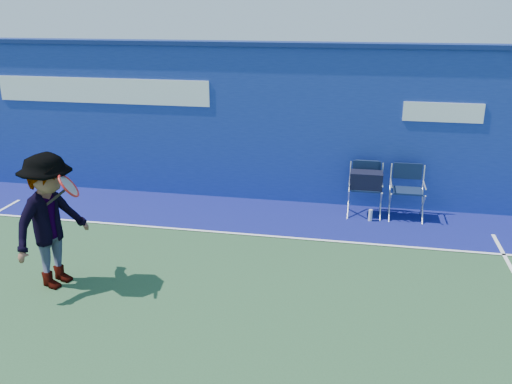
% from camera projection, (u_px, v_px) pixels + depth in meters
% --- Properties ---
extents(ground, '(80.00, 80.00, 0.00)m').
position_uv_depth(ground, '(160.00, 340.00, 6.36)').
color(ground, '#26482A').
rests_on(ground, ground).
extents(stadium_wall, '(24.00, 0.50, 3.08)m').
position_uv_depth(stadium_wall, '(249.00, 122.00, 10.68)').
color(stadium_wall, navy).
rests_on(stadium_wall, ground).
extents(out_of_bounds_strip, '(24.00, 1.80, 0.01)m').
position_uv_depth(out_of_bounds_strip, '(238.00, 214.00, 10.17)').
color(out_of_bounds_strip, navy).
rests_on(out_of_bounds_strip, ground).
extents(court_lines, '(24.00, 12.00, 0.01)m').
position_uv_depth(court_lines, '(177.00, 312.00, 6.92)').
color(court_lines, white).
rests_on(court_lines, out_of_bounds_strip).
extents(directors_chair_left, '(0.59, 0.54, 0.99)m').
position_uv_depth(directors_chair_left, '(365.00, 194.00, 10.01)').
color(directors_chair_left, silver).
rests_on(directors_chair_left, ground).
extents(directors_chair_right, '(0.59, 0.53, 0.98)m').
position_uv_depth(directors_chair_right, '(406.00, 202.00, 9.91)').
color(directors_chair_right, silver).
rests_on(directors_chair_right, ground).
extents(water_bottle, '(0.07, 0.07, 0.22)m').
position_uv_depth(water_bottle, '(370.00, 215.00, 9.83)').
color(water_bottle, silver).
rests_on(water_bottle, ground).
extents(tennis_player, '(1.08, 1.37, 1.90)m').
position_uv_depth(tennis_player, '(51.00, 221.00, 7.34)').
color(tennis_player, '#EA4738').
rests_on(tennis_player, ground).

